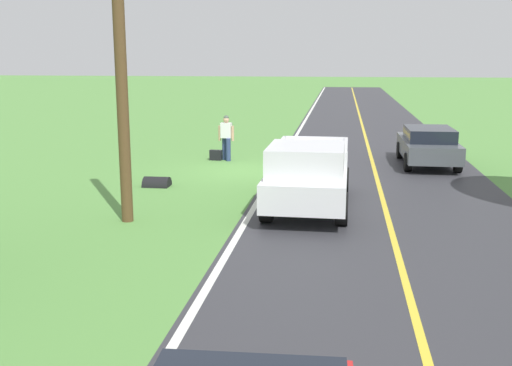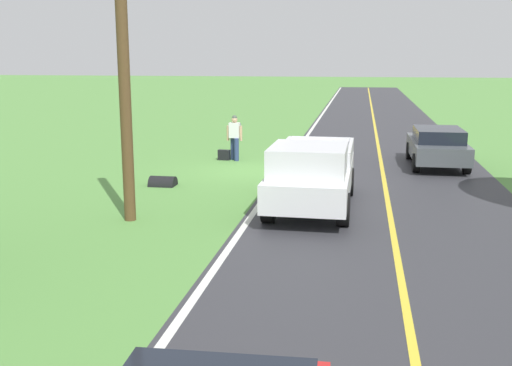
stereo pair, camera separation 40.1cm
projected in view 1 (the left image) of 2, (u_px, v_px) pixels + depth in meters
The scene contains 10 objects.
ground_plane at pixel (245, 171), 21.35m from camera, with size 200.00×200.00×0.00m, color #568E42.
road_surface at pixel (376, 174), 20.73m from camera, with size 7.29×120.00×0.00m, color #333338.
lane_edge_line at pixel (275, 172), 21.20m from camera, with size 0.16×117.60×0.00m, color silver.
lane_centre_line at pixel (376, 174), 20.73m from camera, with size 0.14×117.60×0.00m, color gold.
hitchhiker_walking at pixel (227, 135), 23.34m from camera, with size 0.62×0.53×1.75m.
suitcase_carried at pixel (216, 155), 23.51m from camera, with size 0.20×0.46×0.40m, color black.
pickup_truck_passing at pixel (308, 173), 15.84m from camera, with size 2.15×5.43×1.82m.
sedan_near_oncoming at pixel (428, 145), 22.33m from camera, with size 1.95×4.41×1.41m.
utility_pole_roadside at pixel (121, 76), 14.15m from camera, with size 0.28×0.28×7.02m, color brown.
drainage_culvert at pixel (157, 186), 18.84m from camera, with size 0.60×0.60×0.80m, color black.
Camera 1 is at (-3.30, 20.73, 3.96)m, focal length 42.56 mm.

